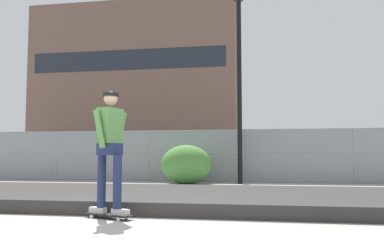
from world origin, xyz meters
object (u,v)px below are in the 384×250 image
at_px(skateboard, 109,215).
at_px(street_lamp, 239,62).
at_px(parked_car_near, 103,157).
at_px(shrub_left, 186,164).
at_px(skater, 110,143).

bearing_deg(skateboard, street_lamp, 77.60).
relative_size(parked_car_near, shrub_left, 2.69).
xyz_separation_m(street_lamp, parked_car_near, (-6.58, 4.21, -3.26)).
xyz_separation_m(street_lamp, shrub_left, (-1.74, -0.50, -3.46)).
bearing_deg(shrub_left, street_lamp, 16.04).
bearing_deg(parked_car_near, skateboard, -67.08).
height_order(street_lamp, shrub_left, street_lamp).
bearing_deg(skater, street_lamp, 77.60).
height_order(street_lamp, parked_car_near, street_lamp).
relative_size(skater, shrub_left, 1.13).
distance_m(skateboard, street_lamp, 8.65).
relative_size(street_lamp, shrub_left, 3.96).
distance_m(skater, shrub_left, 6.99).
bearing_deg(skateboard, parked_car_near, 112.92).
relative_size(skateboard, parked_car_near, 0.18).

